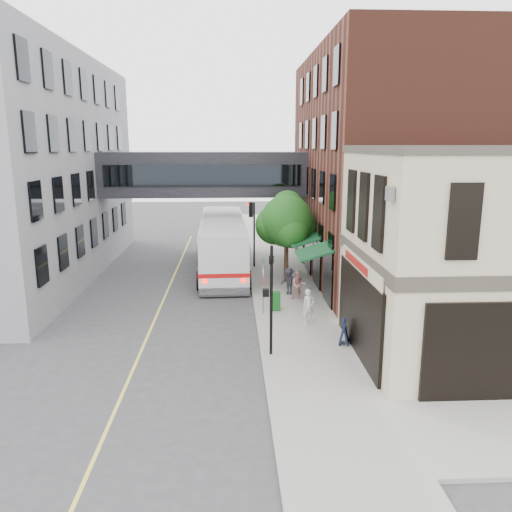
{
  "coord_description": "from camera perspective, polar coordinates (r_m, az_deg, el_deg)",
  "views": [
    {
      "loc": [
        -1.13,
        -16.89,
        8.45
      ],
      "look_at": [
        -0.06,
        5.05,
        3.56
      ],
      "focal_mm": 35.0,
      "sensor_mm": 36.0,
      "label": 1
    }
  ],
  "objects": [
    {
      "name": "corner_building",
      "position": [
        21.84,
        24.83,
        0.18
      ],
      "size": [
        10.19,
        8.12,
        8.45
      ],
      "color": "#C7B698",
      "rests_on": "ground"
    },
    {
      "name": "street_sign_pole",
      "position": [
        24.81,
        0.82,
        -2.69
      ],
      "size": [
        0.08,
        0.75,
        3.0
      ],
      "color": "gray",
      "rests_on": "sidewalk_main"
    },
    {
      "name": "sidewalk_main",
      "position": [
        32.15,
        2.89,
        -2.57
      ],
      "size": [
        4.0,
        60.0,
        0.15
      ],
      "primitive_type": "cube",
      "color": "gray",
      "rests_on": "ground"
    },
    {
      "name": "bus",
      "position": [
        34.19,
        -3.82,
        1.64
      ],
      "size": [
        3.49,
        13.31,
        3.56
      ],
      "color": "silver",
      "rests_on": "ground"
    },
    {
      "name": "traffic_signal_far",
      "position": [
        34.3,
        -0.45,
        3.97
      ],
      "size": [
        0.53,
        0.28,
        4.5
      ],
      "color": "black",
      "rests_on": "sidewalk_main"
    },
    {
      "name": "pedestrian_b",
      "position": [
        27.47,
        4.89,
        -3.32
      ],
      "size": [
        0.8,
        0.62,
        1.63
      ],
      "primitive_type": "imported",
      "rotation": [
        0.0,
        0.0,
        -0.01
      ],
      "color": "tan",
      "rests_on": "sidewalk_main"
    },
    {
      "name": "pedestrian_a",
      "position": [
        23.85,
        6.02,
        -5.76
      ],
      "size": [
        0.71,
        0.57,
        1.68
      ],
      "primitive_type": "imported",
      "rotation": [
        0.0,
        0.0,
        0.32
      ],
      "color": "silver",
      "rests_on": "sidewalk_main"
    },
    {
      "name": "pedestrian_c",
      "position": [
        28.39,
        3.79,
        -2.88
      ],
      "size": [
        1.13,
        1.01,
        1.52
      ],
      "primitive_type": "imported",
      "rotation": [
        0.0,
        0.0,
        -0.58
      ],
      "color": "#222129",
      "rests_on": "sidewalk_main"
    },
    {
      "name": "traffic_signal_near",
      "position": [
        19.72,
        1.67,
        -3.55
      ],
      "size": [
        0.44,
        0.22,
        4.6
      ],
      "color": "black",
      "rests_on": "sidewalk_main"
    },
    {
      "name": "street_tree",
      "position": [
        30.63,
        3.47,
        4.0
      ],
      "size": [
        3.8,
        3.2,
        5.6
      ],
      "color": "#382619",
      "rests_on": "sidewalk_main"
    },
    {
      "name": "ground",
      "position": [
        18.92,
        0.95,
        -13.98
      ],
      "size": [
        120.0,
        120.0,
        0.0
      ],
      "primitive_type": "plane",
      "color": "#38383A",
      "rests_on": "ground"
    },
    {
      "name": "skyway_bridge",
      "position": [
        34.99,
        -5.94,
        9.28
      ],
      "size": [
        14.0,
        3.18,
        3.0
      ],
      "color": "black",
      "rests_on": "ground"
    },
    {
      "name": "sandwich_board",
      "position": [
        21.8,
        10.04,
        -8.52
      ],
      "size": [
        0.53,
        0.68,
        1.07
      ],
      "primitive_type": "cube",
      "rotation": [
        0.0,
        0.0,
        -0.27
      ],
      "color": "black",
      "rests_on": "sidewalk_main"
    },
    {
      "name": "lane_marking",
      "position": [
        28.44,
        -10.53,
        -4.94
      ],
      "size": [
        0.12,
        40.0,
        0.01
      ],
      "primitive_type": "cube",
      "color": "#D8CC4C",
      "rests_on": "ground"
    },
    {
      "name": "newspaper_box",
      "position": [
        25.72,
        2.21,
        -5.15
      ],
      "size": [
        0.51,
        0.46,
        0.97
      ],
      "primitive_type": "cube",
      "rotation": [
        0.0,
        0.0,
        0.06
      ],
      "color": "#12531A",
      "rests_on": "sidewalk_main"
    },
    {
      "name": "brick_building",
      "position": [
        33.8,
        16.63,
        9.55
      ],
      "size": [
        13.76,
        18.0,
        14.0
      ],
      "color": "#4B2217",
      "rests_on": "ground"
    }
  ]
}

